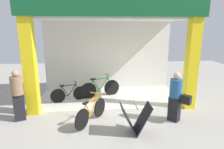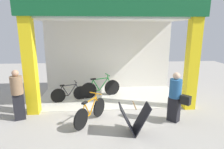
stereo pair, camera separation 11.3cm
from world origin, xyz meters
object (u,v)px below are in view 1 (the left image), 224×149
Objects in this scene: pedestrian_1 at (176,96)px; bicycle_parked_0 at (91,112)px; bicycle_inside_1 at (100,88)px; sandwich_board_sign at (135,119)px; bicycle_inside_0 at (69,94)px; pedestrian_0 at (18,95)px.

bicycle_parked_0 is at bearing 177.71° from pedestrian_1.
sandwich_board_sign is (0.87, -2.98, 0.04)m from bicycle_inside_1.
pedestrian_0 is (-1.37, -1.47, 0.52)m from bicycle_inside_0.
pedestrian_1 is at bearing -5.94° from pedestrian_0.
pedestrian_0 is 1.03× the size of pedestrian_1.
bicycle_inside_0 is 2.08m from pedestrian_0.
bicycle_inside_1 is at bearing 106.26° from sandwich_board_sign.
sandwich_board_sign is at bearing -30.34° from bicycle_parked_0.
bicycle_parked_0 reaches higher than bicycle_inside_0.
pedestrian_1 is (2.62, -0.10, 0.46)m from bicycle_parked_0.
bicycle_parked_0 is 1.60× the size of sandwich_board_sign.
bicycle_inside_1 is (1.25, 0.40, 0.06)m from bicycle_inside_0.
pedestrian_1 reaches higher than bicycle_inside_0.
bicycle_inside_0 is 1.03× the size of bicycle_parked_0.
bicycle_inside_1 is at bearing 133.70° from pedestrian_1.
bicycle_parked_0 is at bearing -98.69° from bicycle_inside_1.
bicycle_parked_0 is at bearing -10.08° from pedestrian_0.
bicycle_inside_1 is 3.31m from pedestrian_1.
pedestrian_1 is (3.52, -1.97, 0.49)m from bicycle_inside_0.
bicycle_inside_0 is at bearing -162.16° from bicycle_inside_1.
bicycle_inside_0 is 1.31m from bicycle_inside_1.
bicycle_inside_1 is at bearing 35.45° from pedestrian_0.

